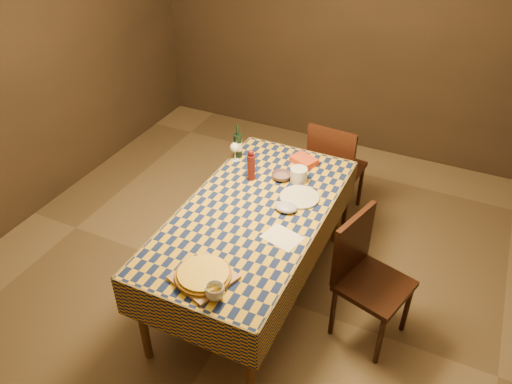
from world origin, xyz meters
TOP-DOWN VIEW (x-y plane):
  - room at (0.00, 0.00)m, footprint 5.00×5.10m
  - dining_table at (0.00, 0.00)m, footprint 0.94×1.84m
  - cutting_board at (0.02, -0.69)m, footprint 0.39×0.39m
  - pizza at (0.02, -0.69)m, footprint 0.37×0.37m
  - pepper_mill at (-0.18, 0.35)m, footprint 0.07×0.07m
  - bowl at (0.02, 0.45)m, footprint 0.17×0.17m
  - wine_glass at (-0.41, 0.53)m, footprint 0.08×0.08m
  - wine_bottle at (-0.42, 0.59)m, footprint 0.09×0.09m
  - deli_tub at (0.14, 0.48)m, footprint 0.13×0.13m
  - takeout_container at (0.09, 0.72)m, footprint 0.23×0.20m
  - white_plate at (0.23, 0.28)m, footprint 0.34×0.34m
  - tumbler at (0.15, -0.79)m, footprint 0.14×0.14m
  - flour_patch at (0.29, -0.16)m, footprint 0.27×0.23m
  - flour_bag at (0.20, 0.11)m, footprint 0.18×0.15m
  - chair_far at (0.22, 1.17)m, footprint 0.46×0.46m
  - chair_right at (0.81, 0.02)m, footprint 0.53×0.52m

SIDE VIEW (x-z plane):
  - chair_far at x=0.22m, z-range 0.06..0.99m
  - chair_right at x=0.81m, z-range 0.06..0.99m
  - dining_table at x=0.00m, z-range 0.31..1.08m
  - flour_patch at x=0.29m, z-range 0.77..0.77m
  - white_plate at x=0.23m, z-range 0.77..0.79m
  - cutting_board at x=0.02m, z-range 0.77..0.79m
  - bowl at x=0.02m, z-range 0.77..0.82m
  - flour_bag at x=0.20m, z-range 0.77..0.82m
  - takeout_container at x=0.09m, z-range 0.77..0.82m
  - pizza at x=0.02m, z-range 0.79..0.82m
  - tumbler at x=0.15m, z-range 0.77..0.86m
  - deli_tub at x=0.14m, z-range 0.77..0.87m
  - wine_bottle at x=-0.42m, z-range 0.74..1.01m
  - wine_glass at x=-0.41m, z-range 0.80..0.96m
  - pepper_mill at x=-0.18m, z-range 0.76..1.01m
  - room at x=0.00m, z-range 0.00..2.70m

